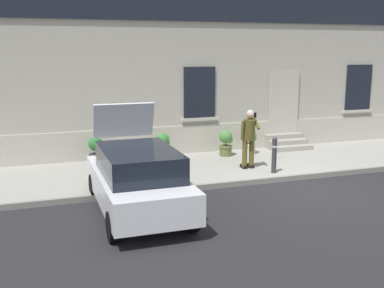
# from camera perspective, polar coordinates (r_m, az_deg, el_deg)

# --- Properties ---
(ground_plane) EXTENTS (80.00, 80.00, 0.00)m
(ground_plane) POSITION_cam_1_polar(r_m,az_deg,el_deg) (12.50, 13.78, -5.57)
(ground_plane) COLOR #232326
(sidewalk) EXTENTS (24.00, 3.60, 0.15)m
(sidewalk) POSITION_cam_1_polar(r_m,az_deg,el_deg) (14.82, 7.97, -2.35)
(sidewalk) COLOR #99968E
(sidewalk) RESTS_ON ground
(curb_edge) EXTENTS (24.00, 0.12, 0.15)m
(curb_edge) POSITION_cam_1_polar(r_m,az_deg,el_deg) (13.25, 11.60, -4.16)
(curb_edge) COLOR gray
(curb_edge) RESTS_ON ground
(building_facade) EXTENTS (24.00, 1.52, 7.50)m
(building_facade) POSITION_cam_1_polar(r_m,az_deg,el_deg) (16.65, 4.39, 11.93)
(building_facade) COLOR #B2AD9E
(building_facade) RESTS_ON ground
(entrance_stoop) EXTENTS (1.46, 0.96, 0.48)m
(entrance_stoop) POSITION_cam_1_polar(r_m,az_deg,el_deg) (16.88, 11.58, 0.15)
(entrance_stoop) COLOR #9E998E
(entrance_stoop) RESTS_ON sidewalk
(hatchback_car_white) EXTENTS (1.79, 4.07, 2.34)m
(hatchback_car_white) POSITION_cam_1_polar(r_m,az_deg,el_deg) (10.35, -6.70, -4.28)
(hatchback_car_white) COLOR white
(hatchback_car_white) RESTS_ON ground
(bollard_near_person) EXTENTS (0.15, 0.15, 1.04)m
(bollard_near_person) POSITION_cam_1_polar(r_m,az_deg,el_deg) (13.34, 10.09, -1.16)
(bollard_near_person) COLOR #333338
(bollard_near_person) RESTS_ON sidewalk
(bollard_far_left) EXTENTS (0.15, 0.15, 1.04)m
(bollard_far_left) POSITION_cam_1_polar(r_m,az_deg,el_deg) (11.97, -6.55, -2.52)
(bollard_far_left) COLOR #333338
(bollard_far_left) RESTS_ON sidewalk
(person_on_phone) EXTENTS (0.51, 0.47, 1.75)m
(person_on_phone) POSITION_cam_1_polar(r_m,az_deg,el_deg) (13.63, 7.02, 1.09)
(person_on_phone) COLOR #514C1E
(person_on_phone) RESTS_ON sidewalk
(planter_charcoal) EXTENTS (0.44, 0.44, 0.86)m
(planter_charcoal) POSITION_cam_1_polar(r_m,az_deg,el_deg) (14.41, -11.70, -0.72)
(planter_charcoal) COLOR #2D2D30
(planter_charcoal) RESTS_ON sidewalk
(planter_terracotta) EXTENTS (0.44, 0.44, 0.86)m
(planter_terracotta) POSITION_cam_1_polar(r_m,az_deg,el_deg) (14.82, -3.61, -0.16)
(planter_terracotta) COLOR #B25B38
(planter_terracotta) RESTS_ON sidewalk
(planter_olive) EXTENTS (0.44, 0.44, 0.86)m
(planter_olive) POSITION_cam_1_polar(r_m,az_deg,el_deg) (15.32, 4.21, 0.22)
(planter_olive) COLOR #606B38
(planter_olive) RESTS_ON sidewalk
(planter_cream) EXTENTS (0.44, 0.44, 0.86)m
(planter_cream) POSITION_cam_1_polar(r_m,az_deg,el_deg) (15.70, 7.13, 0.44)
(planter_cream) COLOR beige
(planter_cream) RESTS_ON sidewalk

